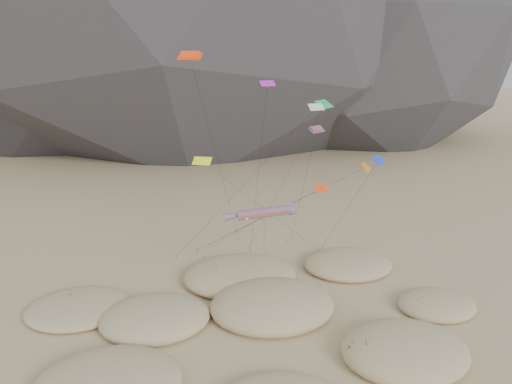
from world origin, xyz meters
TOP-DOWN VIEW (x-y plane):
  - ground at (0.00, 0.00)m, footprint 500.00×500.00m
  - dunes at (-1.21, 4.37)m, footprint 51.11×35.95m
  - dune_grass at (-1.06, 2.36)m, footprint 41.30×27.87m
  - kite_stakes at (2.15, 23.67)m, footprint 21.88×4.61m
  - rainbow_tube_kite at (0.62, 9.47)m, footprint 8.36×13.72m
  - white_tube_kite at (1.78, 10.13)m, footprint 8.58×16.68m
  - orange_parafoil at (-6.41, 15.88)m, footprint 8.95×12.55m
  - multi_parafoil at (8.84, 15.47)m, footprint 2.35×12.81m
  - delta_kites at (6.57, 11.33)m, footprint 22.86×20.33m

SIDE VIEW (x-z plane):
  - ground at x=0.00m, z-range 0.00..0.00m
  - kite_stakes at x=2.15m, z-range 0.00..0.30m
  - dunes at x=-1.21m, z-range -1.22..2.57m
  - dune_grass at x=-1.06m, z-range 0.09..1.58m
  - white_tube_kite at x=1.78m, z-range 5.03..16.35m
  - rainbow_tube_kite at x=0.62m, z-range 4.96..16.74m
  - delta_kites at x=6.57m, z-range 5.32..30.85m
  - multi_parafoil at x=8.84m, z-range 9.16..28.85m
  - orange_parafoil at x=-6.41m, z-range 13.49..42.16m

